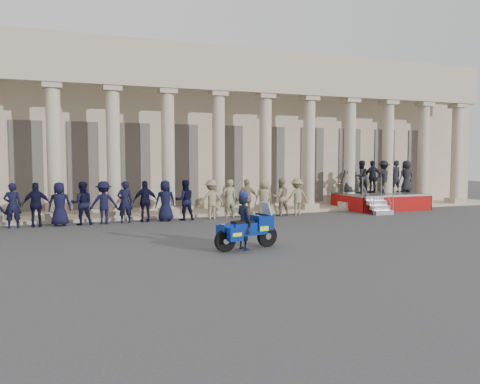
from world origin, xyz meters
TOP-DOWN VIEW (x-y plane):
  - ground at (0.00, 0.00)m, footprint 90.00×90.00m
  - building at (-0.00, 14.74)m, footprint 40.00×12.50m
  - officer_rank at (-2.82, 6.69)m, footprint 17.08×0.72m
  - reviewing_stand at (10.94, 7.79)m, footprint 4.92×4.32m
  - motorcycle at (-0.59, -0.99)m, footprint 2.28×1.12m
  - rider at (-0.72, -1.02)m, footprint 0.55×0.72m

SIDE VIEW (x-z plane):
  - ground at x=0.00m, z-range 0.00..0.00m
  - motorcycle at x=-0.59m, z-range -0.10..1.38m
  - rider at x=-0.72m, z-range -0.01..1.85m
  - officer_rank at x=-2.82m, z-range 0.00..1.90m
  - reviewing_stand at x=10.94m, z-range 0.18..2.99m
  - building at x=0.00m, z-range 0.02..9.02m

